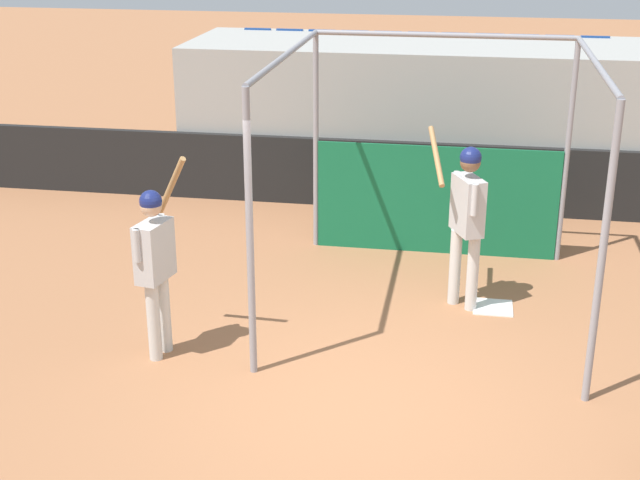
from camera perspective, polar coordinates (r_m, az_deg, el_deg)
ground_plane at (r=8.23m, az=2.25°, el=-10.59°), size 60.00×60.00×0.00m
outfield_wall at (r=13.21m, az=5.57°, el=4.11°), size 24.00×0.12×1.02m
bleacher_section at (r=14.27m, az=6.07°, el=7.99°), size 7.05×2.40×2.30m
batting_cage at (r=10.73m, az=7.41°, el=4.21°), size 3.20×3.56×2.82m
home_plate at (r=10.25m, az=11.00°, el=-4.25°), size 0.44×0.44×0.02m
player_batter at (r=9.83m, az=9.36°, el=1.84°), size 0.69×0.76×1.96m
player_waiting at (r=8.80m, az=-10.51°, el=-1.12°), size 0.47×0.80×2.02m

